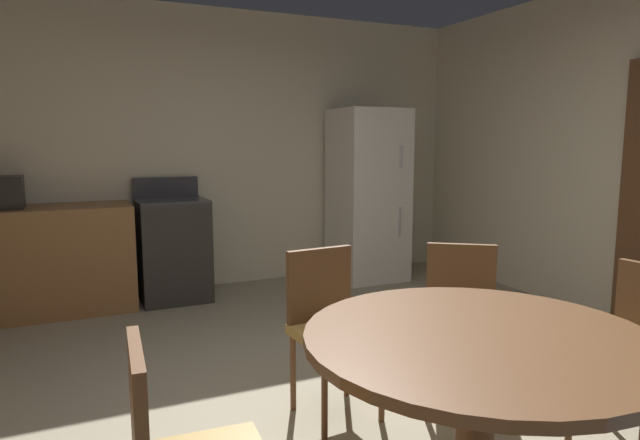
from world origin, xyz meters
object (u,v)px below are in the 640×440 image
at_px(refrigerator, 368,195).
at_px(dining_table, 477,374).
at_px(chair_northeast, 461,314).
at_px(chair_north, 330,321).
at_px(chair_east, 640,347).
at_px(oven_range, 173,249).

bearing_deg(refrigerator, dining_table, -113.42).
bearing_deg(chair_northeast, refrigerator, -163.23).
bearing_deg(chair_northeast, chair_north, -69.77).
bearing_deg(chair_north, chair_east, 45.65).
bearing_deg(chair_east, oven_range, -72.45).
bearing_deg(chair_east, dining_table, 0.00).
bearing_deg(dining_table, chair_east, 6.09).
height_order(oven_range, chair_northeast, oven_range).
bearing_deg(chair_northeast, oven_range, -122.63).
bearing_deg(refrigerator, oven_range, 178.46).
bearing_deg(refrigerator, chair_northeast, -108.89).
xyz_separation_m(oven_range, refrigerator, (1.99, -0.05, 0.41)).
bearing_deg(dining_table, chair_north, 94.80).
distance_m(oven_range, refrigerator, 2.04).
relative_size(oven_range, chair_east, 1.26).
height_order(refrigerator, dining_table, refrigerator).
distance_m(dining_table, chair_northeast, 1.06).
bearing_deg(chair_east, refrigerator, -104.10).
distance_m(refrigerator, chair_northeast, 2.84).
height_order(dining_table, chair_east, chair_east).
bearing_deg(oven_range, dining_table, -82.51).
xyz_separation_m(dining_table, chair_north, (-0.09, 1.05, -0.11)).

